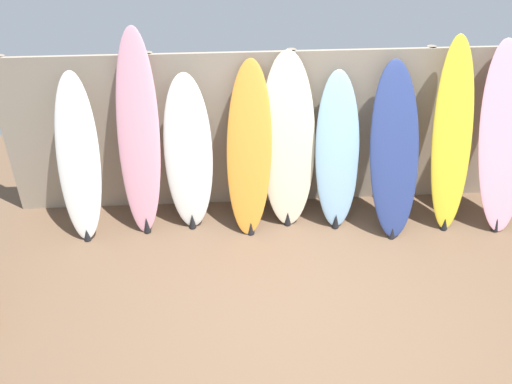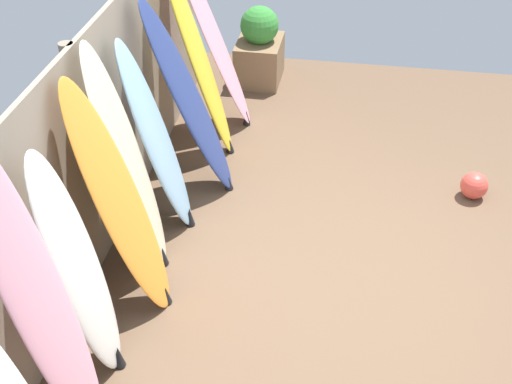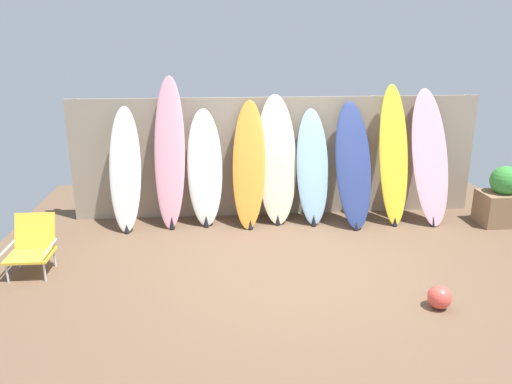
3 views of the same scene
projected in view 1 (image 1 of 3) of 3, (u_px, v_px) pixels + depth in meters
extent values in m
plane|color=brown|center=(311.00, 327.00, 5.05)|extent=(7.68, 7.68, 0.00)
cube|color=gray|center=(289.00, 131.00, 6.20)|extent=(6.08, 0.04, 1.80)
cylinder|color=gray|center=(21.00, 137.00, 6.08)|extent=(0.10, 0.10, 1.80)
cylinder|color=gray|center=(156.00, 133.00, 6.15)|extent=(0.10, 0.10, 1.80)
cylinder|color=gray|center=(289.00, 129.00, 6.23)|extent=(0.10, 0.10, 1.80)
cylinder|color=gray|center=(418.00, 125.00, 6.30)|extent=(0.10, 0.10, 1.80)
ellipsoid|color=white|center=(78.00, 159.00, 5.77)|extent=(0.46, 0.58, 1.73)
cone|color=black|center=(87.00, 235.00, 6.02)|extent=(0.08, 0.08, 0.13)
ellipsoid|color=pink|center=(139.00, 136.00, 5.76)|extent=(0.49, 0.56, 2.13)
cone|color=black|center=(147.00, 225.00, 6.12)|extent=(0.08, 0.08, 0.18)
ellipsoid|color=white|center=(188.00, 154.00, 5.91)|extent=(0.52, 0.42, 1.68)
cone|color=black|center=(192.00, 221.00, 6.18)|extent=(0.08, 0.08, 0.17)
ellipsoid|color=orange|center=(249.00, 150.00, 5.87)|extent=(0.54, 0.67, 1.78)
cone|color=black|center=(251.00, 228.00, 6.10)|extent=(0.08, 0.08, 0.14)
ellipsoid|color=beige|center=(288.00, 142.00, 5.93)|extent=(0.61, 0.51, 1.86)
cone|color=black|center=(288.00, 218.00, 6.24)|extent=(0.08, 0.08, 0.15)
ellipsoid|color=#8CB7D6|center=(337.00, 151.00, 5.97)|extent=(0.49, 0.56, 1.66)
cone|color=black|center=(336.00, 221.00, 6.19)|extent=(0.08, 0.08, 0.16)
ellipsoid|color=navy|center=(394.00, 151.00, 5.87)|extent=(0.55, 0.79, 1.76)
cone|color=black|center=(392.00, 233.00, 6.05)|extent=(0.08, 0.08, 0.11)
ellipsoid|color=yellow|center=(452.00, 136.00, 5.89)|extent=(0.44, 0.66, 2.00)
cone|color=black|center=(445.00, 224.00, 6.17)|extent=(0.08, 0.08, 0.13)
ellipsoid|color=pink|center=(503.00, 138.00, 5.92)|extent=(0.62, 0.81, 1.92)
cone|color=black|center=(496.00, 224.00, 6.15)|extent=(0.08, 0.08, 0.15)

